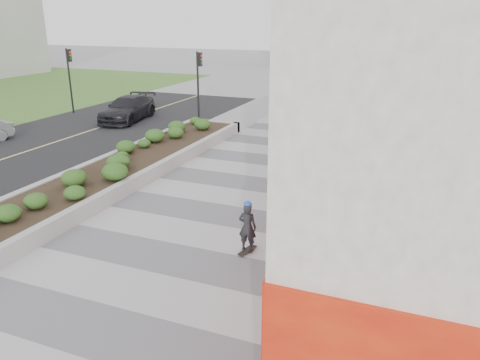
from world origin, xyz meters
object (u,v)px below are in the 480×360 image
(traffic_signal_near, at_px, (199,76))
(traffic_signal_far, at_px, (70,71))
(skateboarder, at_px, (247,227))
(car_dark, at_px, (128,109))
(planter, at_px, (121,167))

(traffic_signal_near, xyz_separation_m, traffic_signal_far, (-9.20, -0.50, 0.00))
(skateboarder, xyz_separation_m, car_dark, (-13.12, 13.40, -0.04))
(traffic_signal_near, xyz_separation_m, car_dark, (-4.38, -1.20, -2.03))
(traffic_signal_far, xyz_separation_m, skateboarder, (17.93, -14.10, -1.99))
(skateboarder, bearing_deg, planter, 161.06)
(planter, bearing_deg, traffic_signal_near, 99.35)
(planter, height_order, car_dark, car_dark)
(traffic_signal_near, relative_size, car_dark, 0.83)
(traffic_signal_far, height_order, car_dark, traffic_signal_far)
(traffic_signal_far, bearing_deg, skateboarder, -38.18)
(traffic_signal_near, bearing_deg, traffic_signal_far, -176.89)
(car_dark, bearing_deg, traffic_signal_far, 163.07)
(planter, height_order, traffic_signal_far, traffic_signal_far)
(traffic_signal_near, distance_m, car_dark, 4.98)
(car_dark, bearing_deg, planter, -65.30)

